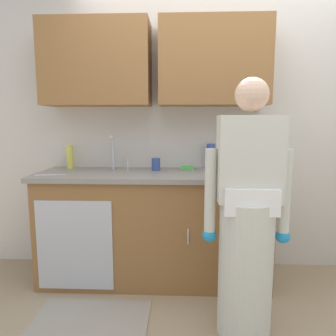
# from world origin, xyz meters

# --- Properties ---
(ground_plane) EXTENTS (9.00, 9.00, 0.00)m
(ground_plane) POSITION_xyz_m (0.00, 0.00, 0.00)
(ground_plane) COLOR #998466
(kitchen_wall_with_uppers) EXTENTS (4.80, 0.44, 2.70)m
(kitchen_wall_with_uppers) POSITION_xyz_m (-0.14, 0.99, 1.48)
(kitchen_wall_with_uppers) COLOR beige
(kitchen_wall_with_uppers) RESTS_ON ground
(counter_cabinet) EXTENTS (1.90, 0.62, 0.90)m
(counter_cabinet) POSITION_xyz_m (-0.55, 0.70, 0.45)
(counter_cabinet) COLOR brown
(counter_cabinet) RESTS_ON ground
(countertop) EXTENTS (1.96, 0.66, 0.04)m
(countertop) POSITION_xyz_m (-0.55, 0.70, 0.92)
(countertop) COLOR gray
(countertop) RESTS_ON counter_cabinet
(sink) EXTENTS (0.50, 0.36, 0.35)m
(sink) POSITION_xyz_m (-0.89, 0.71, 0.93)
(sink) COLOR #B7BABF
(sink) RESTS_ON counter_cabinet
(person_at_sink) EXTENTS (0.55, 0.34, 1.62)m
(person_at_sink) POSITION_xyz_m (0.09, -0.01, 0.69)
(person_at_sink) COLOR white
(person_at_sink) RESTS_ON ground
(floor_mat) EXTENTS (0.80, 0.50, 0.01)m
(floor_mat) POSITION_xyz_m (-0.94, 0.05, 0.01)
(floor_mat) COLOR gray
(floor_mat) RESTS_ON ground
(bottle_water_tall) EXTENTS (0.06, 0.06, 0.21)m
(bottle_water_tall) POSITION_xyz_m (-1.34, 0.90, 1.05)
(bottle_water_tall) COLOR #D8D14C
(bottle_water_tall) RESTS_ON countertop
(bottle_cleaner_spray) EXTENTS (0.07, 0.07, 0.23)m
(bottle_cleaner_spray) POSITION_xyz_m (-0.05, 0.93, 1.05)
(bottle_cleaner_spray) COLOR #334CB2
(bottle_cleaner_spray) RESTS_ON countertop
(bottle_water_short) EXTENTS (0.07, 0.07, 0.27)m
(bottle_water_short) POSITION_xyz_m (0.38, 0.89, 1.07)
(bottle_water_short) COLOR #D8D14C
(bottle_water_short) RESTS_ON countertop
(cup_by_sink) EXTENTS (0.08, 0.08, 0.11)m
(cup_by_sink) POSITION_xyz_m (-0.54, 0.81, 0.99)
(cup_by_sink) COLOR #33478C
(cup_by_sink) RESTS_ON countertop
(knife_on_counter) EXTENTS (0.24, 0.09, 0.01)m
(knife_on_counter) POSITION_xyz_m (-1.37, 0.53, 0.94)
(knife_on_counter) COLOR silver
(knife_on_counter) RESTS_ON countertop
(sponge) EXTENTS (0.11, 0.07, 0.03)m
(sponge) POSITION_xyz_m (-0.27, 0.88, 0.96)
(sponge) COLOR #4CBF4C
(sponge) RESTS_ON countertop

